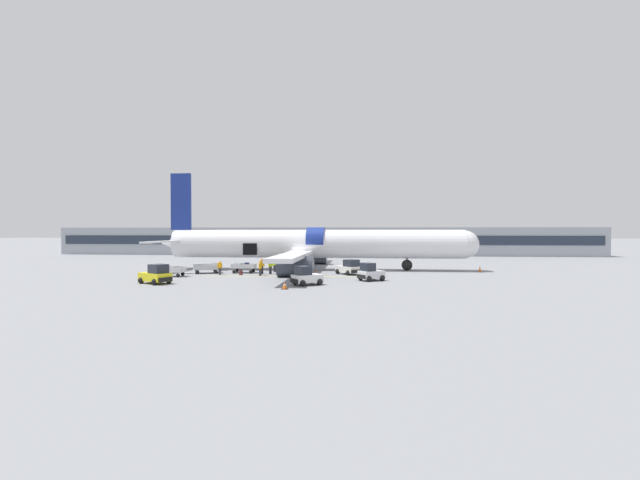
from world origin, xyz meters
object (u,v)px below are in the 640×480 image
(baggage_tug_lead, at_px, (156,275))
(suitcase_on_tarmac_upright, at_px, (241,273))
(ground_crew_loader_b, at_px, (260,268))
(airplane, at_px, (312,245))
(baggage_tug_mid, at_px, (349,268))
(ground_crew_supervisor, at_px, (262,265))
(ground_crew_helper, at_px, (275,265))
(baggage_cart_loading, at_px, (244,268))
(ground_crew_loader_a, at_px, (220,267))
(baggage_tug_spare, at_px, (370,273))
(baggage_cart_empty, at_px, (172,272))
(baggage_cart_queued, at_px, (207,269))
(baggage_tug_rear, at_px, (306,277))
(ground_crew_driver, at_px, (282,265))
(ground_crew_marshal, at_px, (270,266))

(baggage_tug_lead, xyz_separation_m, suitcase_on_tarmac_upright, (5.41, 8.14, -0.50))
(ground_crew_loader_b, bearing_deg, airplane, 59.01)
(baggage_tug_mid, distance_m, ground_crew_supervisor, 9.54)
(baggage_tug_mid, distance_m, ground_crew_helper, 8.85)
(baggage_cart_loading, distance_m, ground_crew_supervisor, 2.62)
(ground_crew_supervisor, bearing_deg, ground_crew_loader_a, -165.83)
(baggage_tug_spare, xyz_separation_m, baggage_cart_empty, (-20.34, 1.81, -0.19))
(airplane, height_order, ground_crew_helper, airplane)
(airplane, bearing_deg, suitcase_on_tarmac_upright, -134.01)
(baggage_cart_queued, xyz_separation_m, ground_crew_supervisor, (6.36, -0.51, 0.48))
(baggage_tug_mid, xyz_separation_m, ground_crew_helper, (-8.62, 2.03, 0.14))
(ground_crew_helper, bearing_deg, baggage_tug_mid, -13.24)
(baggage_tug_mid, relative_size, baggage_tug_rear, 1.11)
(ground_crew_loader_a, xyz_separation_m, ground_crew_driver, (6.38, 2.46, 0.14))
(baggage_tug_mid, height_order, baggage_tug_rear, baggage_tug_rear)
(ground_crew_loader_b, bearing_deg, ground_crew_loader_a, 172.67)
(baggage_cart_empty, bearing_deg, baggage_tug_rear, -21.14)
(airplane, height_order, baggage_cart_queued, airplane)
(airplane, distance_m, baggage_cart_queued, 12.66)
(baggage_tug_lead, distance_m, ground_crew_driver, 14.24)
(baggage_tug_mid, xyz_separation_m, baggage_cart_queued, (-15.88, -0.04, -0.23))
(ground_crew_helper, height_order, suitcase_on_tarmac_upright, ground_crew_helper)
(baggage_tug_rear, relative_size, baggage_cart_queued, 0.76)
(baggage_tug_mid, bearing_deg, ground_crew_driver, 173.77)
(ground_crew_helper, bearing_deg, ground_crew_driver, -47.03)
(baggage_tug_rear, relative_size, baggage_cart_empty, 0.77)
(baggage_cart_queued, xyz_separation_m, ground_crew_loader_a, (2.02, -1.60, 0.34))
(baggage_tug_spare, xyz_separation_m, baggage_cart_loading, (-13.92, 6.41, -0.16))
(baggage_tug_rear, xyz_separation_m, ground_crew_loader_b, (-5.79, 7.37, 0.13))
(ground_crew_loader_a, relative_size, ground_crew_driver, 0.85)
(baggage_tug_rear, relative_size, ground_crew_supervisor, 1.59)
(baggage_tug_mid, xyz_separation_m, ground_crew_loader_a, (-13.87, -1.64, 0.11))
(ground_crew_loader_b, bearing_deg, baggage_tug_lead, -135.25)
(baggage_cart_loading, relative_size, ground_crew_marshal, 2.11)
(airplane, bearing_deg, ground_crew_marshal, -124.72)
(ground_crew_loader_a, bearing_deg, ground_crew_supervisor, 14.17)
(ground_crew_supervisor, height_order, ground_crew_helper, ground_crew_supervisor)
(baggage_tug_rear, relative_size, baggage_tug_spare, 1.07)
(baggage_tug_lead, height_order, ground_crew_loader_a, baggage_tug_lead)
(baggage_tug_spare, distance_m, ground_crew_loader_a, 16.50)
(baggage_tug_mid, distance_m, baggage_tug_spare, 6.10)
(baggage_tug_spare, distance_m, baggage_cart_loading, 15.33)
(baggage_tug_lead, bearing_deg, airplane, 51.18)
(baggage_cart_queued, distance_m, baggage_cart_empty, 4.52)
(ground_crew_supervisor, bearing_deg, baggage_tug_lead, -128.69)
(airplane, relative_size, baggage_tug_mid, 12.16)
(baggage_tug_rear, xyz_separation_m, ground_crew_driver, (-3.99, 10.42, 0.26))
(ground_crew_marshal, height_order, suitcase_on_tarmac_upright, ground_crew_marshal)
(ground_crew_loader_b, bearing_deg, baggage_cart_empty, -169.33)
(ground_crew_loader_a, relative_size, ground_crew_marshal, 0.90)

